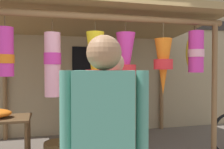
# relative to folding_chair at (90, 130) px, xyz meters

# --- Properties ---
(shop_facade) EXTENTS (12.89, 0.29, 4.25)m
(shop_facade) POSITION_rel_folding_chair_xyz_m (0.20, 1.83, 1.62)
(shop_facade) COLOR #9E8966
(shop_facade) RESTS_ON ground_plane
(market_stall_canopy) EXTENTS (4.11, 2.49, 2.56)m
(market_stall_canopy) POSITION_rel_folding_chair_xyz_m (0.33, 0.40, 1.63)
(market_stall_canopy) COLOR brown
(market_stall_canopy) RESTS_ON ground_plane
(folding_chair) EXTENTS (0.56, 0.56, 0.84)m
(folding_chair) POSITION_rel_folding_chair_xyz_m (0.00, 0.00, 0.00)
(folding_chair) COLOR beige
(folding_chair) RESTS_ON ground_plane
(wicker_basket_spare) EXTENTS (0.51, 0.51, 0.20)m
(wicker_basket_spare) POSITION_rel_folding_chair_xyz_m (-0.48, 0.47, -0.40)
(wicker_basket_spare) COLOR brown
(wicker_basket_spare) RESTS_ON ground_plane
(customer_foreground) EXTENTS (0.58, 0.32, 1.73)m
(customer_foreground) POSITION_rel_folding_chair_xyz_m (-0.28, -2.32, 0.53)
(customer_foreground) COLOR #B23347
(customer_foreground) RESTS_ON ground_plane
(shopper_by_bananas) EXTENTS (0.35, 0.56, 1.67)m
(shopper_by_bananas) POSITION_rel_folding_chair_xyz_m (-0.03, -1.58, 0.49)
(shopper_by_bananas) COLOR silver
(shopper_by_bananas) RESTS_ON ground_plane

